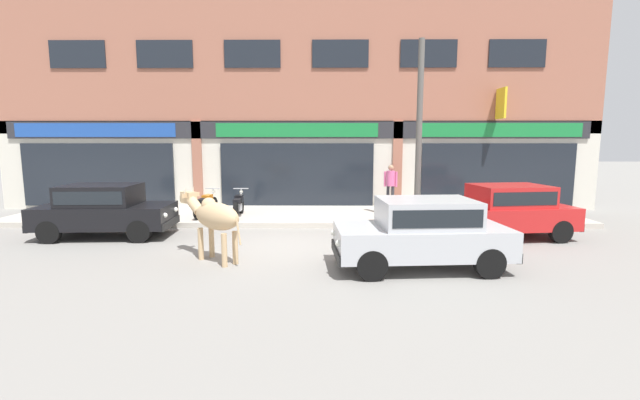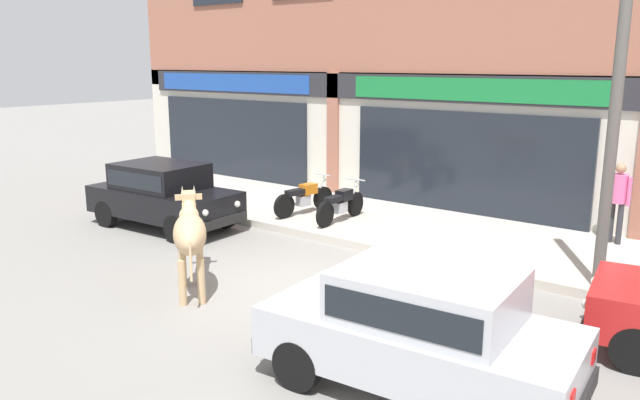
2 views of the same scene
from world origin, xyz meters
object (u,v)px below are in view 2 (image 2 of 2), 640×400
object	(u,v)px
car_1	(421,325)
motorcycle_1	(341,204)
cow	(190,233)
motorcycle_0	(304,198)
car_2	(163,192)
utility_pole	(615,115)
pedestrian	(618,194)

from	to	relation	value
car_1	motorcycle_1	xyz separation A→B (m)	(-4.87, 5.24, -0.26)
cow	motorcycle_0	xyz separation A→B (m)	(-1.50, 4.76, -0.45)
car_1	cow	bearing A→B (deg)	173.36
car_2	motorcycle_0	xyz separation A→B (m)	(2.15, 2.41, -0.26)
cow	utility_pole	size ratio (longest dim) A/B	0.32
car_2	motorcycle_0	distance (m)	3.23
motorcycle_1	cow	bearing A→B (deg)	-85.04
car_2	pedestrian	bearing A→B (deg)	26.53
cow	car_1	size ratio (longest dim) A/B	0.48
cow	car_2	bearing A→B (deg)	147.13
pedestrian	utility_pole	size ratio (longest dim) A/B	0.29
utility_pole	motorcycle_1	bearing A→B (deg)	171.41
car_1	motorcycle_0	bearing A→B (deg)	138.44
car_1	pedestrian	world-z (taller)	pedestrian
motorcycle_0	pedestrian	distance (m)	6.68
car_1	utility_pole	xyz separation A→B (m)	(0.82, 4.38, 2.08)
cow	pedestrian	size ratio (longest dim) A/B	1.10
motorcycle_1	utility_pole	bearing A→B (deg)	-8.59
pedestrian	utility_pole	distance (m)	3.28
cow	pedestrian	bearing A→B (deg)	53.56
motorcycle_1	pedestrian	bearing A→B (deg)	19.71
motorcycle_1	utility_pole	xyz separation A→B (m)	(5.68, -0.86, 2.34)
pedestrian	car_2	bearing A→B (deg)	-153.47
motorcycle_1	pedestrian	size ratio (longest dim) A/B	1.13
cow	car_1	world-z (taller)	cow
car_2	pedestrian	size ratio (longest dim) A/B	2.30
cow	motorcycle_1	xyz separation A→B (m)	(-0.41, 4.72, -0.45)
car_2	utility_pole	distance (m)	9.28
motorcycle_0	pedestrian	xyz separation A→B (m)	(6.39, 1.85, 0.60)
car_2	motorcycle_1	bearing A→B (deg)	36.12
cow	utility_pole	world-z (taller)	utility_pole
motorcycle_0	pedestrian	bearing A→B (deg)	16.17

